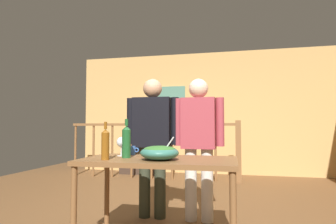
# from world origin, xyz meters

# --- Properties ---
(ground_plane) EXTENTS (8.25, 8.25, 0.00)m
(ground_plane) POSITION_xyz_m (0.00, 0.00, 0.00)
(ground_plane) COLOR brown
(back_wall) EXTENTS (5.86, 0.10, 2.68)m
(back_wall) POSITION_xyz_m (0.00, 3.17, 1.34)
(back_wall) COLOR tan
(back_wall) RESTS_ON ground_plane
(framed_picture) EXTENTS (0.70, 0.03, 0.49)m
(framed_picture) POSITION_xyz_m (-0.82, 3.11, 1.70)
(framed_picture) COLOR #4D7D69
(stair_railing) EXTENTS (3.44, 0.10, 1.15)m
(stair_railing) POSITION_xyz_m (-0.55, 2.26, 0.69)
(stair_railing) COLOR brown
(stair_railing) RESTS_ON ground_plane
(tv_console) EXTENTS (0.90, 0.40, 0.41)m
(tv_console) POSITION_xyz_m (-1.39, 2.82, 0.20)
(tv_console) COLOR #38281E
(tv_console) RESTS_ON ground_plane
(flat_screen_tv) EXTENTS (0.48, 0.12, 0.38)m
(flat_screen_tv) POSITION_xyz_m (-1.39, 2.79, 0.63)
(flat_screen_tv) COLOR black
(flat_screen_tv) RESTS_ON tv_console
(serving_table) EXTENTS (1.34, 0.70, 0.75)m
(serving_table) POSITION_xyz_m (-0.07, -0.75, 0.67)
(serving_table) COLOR brown
(serving_table) RESTS_ON ground_plane
(salad_bowl) EXTENTS (0.33, 0.33, 0.20)m
(salad_bowl) POSITION_xyz_m (-0.04, -0.85, 0.82)
(salad_bowl) COLOR #337060
(salad_bowl) RESTS_ON serving_table
(wine_glass) EXTENTS (0.09, 0.09, 0.18)m
(wine_glass) POSITION_xyz_m (-0.48, -0.61, 0.88)
(wine_glass) COLOR silver
(wine_glass) RESTS_ON serving_table
(wine_bottle_amber) EXTENTS (0.07, 0.07, 0.32)m
(wine_bottle_amber) POSITION_xyz_m (-0.49, -0.94, 0.89)
(wine_bottle_amber) COLOR brown
(wine_bottle_amber) RESTS_ON serving_table
(wine_bottle_green) EXTENTS (0.08, 0.08, 0.35)m
(wine_bottle_green) POSITION_xyz_m (-0.37, -0.75, 0.90)
(wine_bottle_green) COLOR #1E5628
(wine_bottle_green) RESTS_ON serving_table
(mug_blue) EXTENTS (0.12, 0.08, 0.09)m
(mug_blue) POSITION_xyz_m (-0.42, -0.48, 0.79)
(mug_blue) COLOR #3866B2
(mug_blue) RESTS_ON serving_table
(person_standing_left) EXTENTS (0.62, 0.23, 1.58)m
(person_standing_left) POSITION_xyz_m (-0.34, -0.02, 0.94)
(person_standing_left) COLOR #2D3323
(person_standing_left) RESTS_ON ground_plane
(person_standing_right) EXTENTS (0.56, 0.23, 1.56)m
(person_standing_right) POSITION_xyz_m (0.20, -0.02, 0.92)
(person_standing_right) COLOR beige
(person_standing_right) RESTS_ON ground_plane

